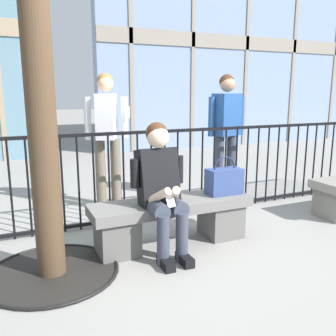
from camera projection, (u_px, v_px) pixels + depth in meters
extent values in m
plane|color=gray|center=(172.00, 244.00, 3.60)|extent=(60.00, 60.00, 0.00)
cube|color=slate|center=(172.00, 205.00, 3.52)|extent=(1.60, 0.44, 0.10)
cube|color=#605E5B|center=(117.00, 236.00, 3.34)|extent=(0.36, 0.37, 0.35)
cube|color=#605E5B|center=(221.00, 219.00, 3.79)|extent=(0.36, 0.37, 0.35)
cylinder|color=#383D4C|center=(154.00, 207.00, 3.24)|extent=(0.15, 0.40, 0.15)
cylinder|color=#383D4C|center=(163.00, 241.00, 3.11)|extent=(0.11, 0.11, 0.45)
cube|color=black|center=(166.00, 263.00, 3.10)|extent=(0.09, 0.22, 0.08)
cylinder|color=#383D4C|center=(172.00, 204.00, 3.31)|extent=(0.15, 0.40, 0.15)
cylinder|color=#383D4C|center=(182.00, 237.00, 3.18)|extent=(0.11, 0.11, 0.45)
cube|color=black|center=(185.00, 260.00, 3.17)|extent=(0.09, 0.22, 0.08)
cube|color=black|center=(157.00, 177.00, 3.35)|extent=(0.36, 0.30, 0.55)
cylinder|color=black|center=(135.00, 173.00, 3.26)|extent=(0.08, 0.08, 0.26)
cylinder|color=beige|center=(159.00, 196.00, 3.15)|extent=(0.16, 0.28, 0.20)
cylinder|color=black|center=(179.00, 169.00, 3.43)|extent=(0.08, 0.08, 0.26)
cylinder|color=beige|center=(175.00, 194.00, 3.21)|extent=(0.16, 0.28, 0.20)
cube|color=silver|center=(170.00, 199.00, 3.13)|extent=(0.07, 0.10, 0.13)
sphere|color=beige|center=(158.00, 137.00, 3.26)|extent=(0.20, 0.20, 0.20)
sphere|color=#472816|center=(157.00, 133.00, 3.28)|extent=(0.20, 0.20, 0.20)
cube|color=#33477F|center=(224.00, 181.00, 3.71)|extent=(0.36, 0.19, 0.26)
torus|color=#1E2A4C|center=(225.00, 168.00, 3.68)|extent=(0.25, 0.02, 0.25)
cylinder|color=#6B6051|center=(101.00, 174.00, 4.64)|extent=(0.13, 0.13, 0.90)
cube|color=black|center=(103.00, 206.00, 4.69)|extent=(0.09, 0.22, 0.06)
cylinder|color=#6B6051|center=(116.00, 173.00, 4.72)|extent=(0.13, 0.13, 0.90)
cube|color=black|center=(118.00, 204.00, 4.77)|extent=(0.09, 0.22, 0.06)
cube|color=silver|center=(106.00, 116.00, 4.53)|extent=(0.35, 0.44, 0.56)
cylinder|color=silver|center=(88.00, 119.00, 4.44)|extent=(0.08, 0.08, 0.52)
cylinder|color=silver|center=(125.00, 117.00, 4.63)|extent=(0.08, 0.08, 0.52)
sphere|color=#DBAD89|center=(105.00, 84.00, 4.45)|extent=(0.20, 0.20, 0.20)
sphere|color=olive|center=(105.00, 81.00, 4.46)|extent=(0.20, 0.20, 0.20)
cube|color=silver|center=(127.00, 112.00, 4.52)|extent=(0.07, 0.01, 0.14)
cylinder|color=#383D4C|center=(219.00, 168.00, 4.99)|extent=(0.13, 0.13, 0.90)
cube|color=black|center=(219.00, 198.00, 5.04)|extent=(0.09, 0.22, 0.06)
cylinder|color=#383D4C|center=(231.00, 167.00, 5.07)|extent=(0.13, 0.13, 0.90)
cube|color=black|center=(231.00, 197.00, 5.12)|extent=(0.09, 0.22, 0.06)
cube|color=#234C8C|center=(227.00, 115.00, 4.88)|extent=(0.43, 0.32, 0.56)
cylinder|color=#234C8C|center=(211.00, 117.00, 4.79)|extent=(0.08, 0.08, 0.52)
cylinder|color=#234C8C|center=(241.00, 116.00, 4.98)|extent=(0.08, 0.08, 0.52)
sphere|color=tan|center=(228.00, 84.00, 4.80)|extent=(0.20, 0.20, 0.20)
sphere|color=#472816|center=(227.00, 82.00, 4.81)|extent=(0.20, 0.20, 0.20)
cylinder|color=black|center=(11.00, 189.00, 3.60)|extent=(0.02, 0.02, 1.06)
cylinder|color=black|center=(29.00, 188.00, 3.67)|extent=(0.02, 0.02, 1.06)
cylinder|color=black|center=(46.00, 186.00, 3.74)|extent=(0.02, 0.02, 1.06)
cylinder|color=black|center=(63.00, 184.00, 3.80)|extent=(0.02, 0.02, 1.06)
cylinder|color=black|center=(79.00, 183.00, 3.87)|extent=(0.02, 0.02, 1.06)
cylinder|color=black|center=(94.00, 181.00, 3.94)|extent=(0.02, 0.02, 1.06)
cylinder|color=black|center=(109.00, 180.00, 4.00)|extent=(0.02, 0.02, 1.06)
cylinder|color=black|center=(124.00, 178.00, 4.07)|extent=(0.02, 0.02, 1.06)
cylinder|color=black|center=(138.00, 177.00, 4.14)|extent=(0.02, 0.02, 1.06)
cylinder|color=black|center=(152.00, 175.00, 4.20)|extent=(0.02, 0.02, 1.06)
cylinder|color=black|center=(165.00, 174.00, 4.27)|extent=(0.02, 0.02, 1.06)
cylinder|color=black|center=(178.00, 173.00, 4.34)|extent=(0.02, 0.02, 1.06)
cylinder|color=black|center=(190.00, 172.00, 4.41)|extent=(0.02, 0.02, 1.06)
cylinder|color=black|center=(202.00, 171.00, 4.47)|extent=(0.02, 0.02, 1.06)
cylinder|color=black|center=(214.00, 169.00, 4.54)|extent=(0.02, 0.02, 1.06)
cylinder|color=black|center=(225.00, 168.00, 4.61)|extent=(0.02, 0.02, 1.06)
cylinder|color=black|center=(236.00, 167.00, 4.67)|extent=(0.02, 0.02, 1.06)
cylinder|color=black|center=(247.00, 166.00, 4.74)|extent=(0.02, 0.02, 1.06)
cylinder|color=black|center=(257.00, 165.00, 4.81)|extent=(0.02, 0.02, 1.06)
cylinder|color=black|center=(267.00, 164.00, 4.87)|extent=(0.02, 0.02, 1.06)
cylinder|color=black|center=(277.00, 163.00, 4.94)|extent=(0.02, 0.02, 1.06)
cylinder|color=black|center=(287.00, 162.00, 5.01)|extent=(0.02, 0.02, 1.06)
cylinder|color=black|center=(296.00, 161.00, 5.07)|extent=(0.02, 0.02, 1.06)
cylinder|color=black|center=(305.00, 160.00, 5.14)|extent=(0.02, 0.02, 1.06)
cylinder|color=black|center=(314.00, 160.00, 5.21)|extent=(0.02, 0.02, 1.06)
cylinder|color=black|center=(323.00, 159.00, 5.27)|extent=(0.02, 0.02, 1.06)
cylinder|color=black|center=(331.00, 158.00, 5.34)|extent=(0.02, 0.02, 1.06)
cube|color=black|center=(145.00, 216.00, 4.27)|extent=(7.21, 0.04, 0.04)
cube|color=black|center=(144.00, 132.00, 4.07)|extent=(7.21, 0.04, 0.04)
cylinder|color=black|center=(53.00, 273.00, 3.01)|extent=(1.07, 1.07, 0.01)
torus|color=black|center=(52.00, 272.00, 3.01)|extent=(1.10, 1.10, 0.03)
cylinder|color=#4C3826|center=(37.00, 61.00, 2.66)|extent=(0.22, 0.22, 3.40)
cube|color=slate|center=(335.00, 203.00, 4.33)|extent=(0.36, 0.37, 0.35)
cube|color=gray|center=(272.00, 45.00, 10.25)|extent=(10.04, 0.04, 0.36)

